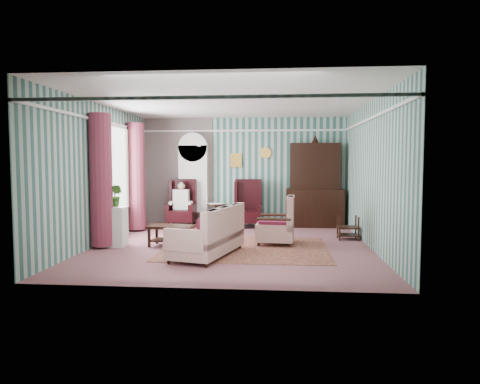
# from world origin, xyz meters

# --- Properties ---
(floor) EXTENTS (6.00, 6.00, 0.00)m
(floor) POSITION_xyz_m (0.00, 0.00, 0.00)
(floor) COLOR brown
(floor) RESTS_ON ground
(room_shell) EXTENTS (5.53, 6.02, 2.91)m
(room_shell) POSITION_xyz_m (-0.62, 0.18, 2.01)
(room_shell) COLOR #325C57
(room_shell) RESTS_ON ground
(bookcase) EXTENTS (0.80, 0.28, 2.24)m
(bookcase) POSITION_xyz_m (-1.35, 2.84, 1.12)
(bookcase) COLOR white
(bookcase) RESTS_ON floor
(dresser_hutch) EXTENTS (1.50, 0.56, 2.36)m
(dresser_hutch) POSITION_xyz_m (1.90, 2.72, 1.18)
(dresser_hutch) COLOR black
(dresser_hutch) RESTS_ON floor
(wingback_left) EXTENTS (0.76, 0.80, 1.25)m
(wingback_left) POSITION_xyz_m (-1.60, 2.45, 0.62)
(wingback_left) COLOR black
(wingback_left) RESTS_ON floor
(wingback_right) EXTENTS (0.76, 0.80, 1.25)m
(wingback_right) POSITION_xyz_m (0.15, 2.45, 0.62)
(wingback_right) COLOR black
(wingback_right) RESTS_ON floor
(seated_woman) EXTENTS (0.44, 0.40, 1.18)m
(seated_woman) POSITION_xyz_m (-1.60, 2.45, 0.59)
(seated_woman) COLOR silver
(seated_woman) RESTS_ON floor
(round_side_table) EXTENTS (0.50, 0.50, 0.60)m
(round_side_table) POSITION_xyz_m (-0.70, 2.60, 0.30)
(round_side_table) COLOR black
(round_side_table) RESTS_ON floor
(nest_table) EXTENTS (0.45, 0.38, 0.54)m
(nest_table) POSITION_xyz_m (2.47, 0.90, 0.27)
(nest_table) COLOR black
(nest_table) RESTS_ON floor
(plant_stand) EXTENTS (0.55, 0.35, 0.80)m
(plant_stand) POSITION_xyz_m (-2.40, -0.30, 0.40)
(plant_stand) COLOR white
(plant_stand) RESTS_ON floor
(rug) EXTENTS (3.20, 2.60, 0.01)m
(rug) POSITION_xyz_m (0.30, -0.30, 0.01)
(rug) COLOR #521B1C
(rug) RESTS_ON floor
(sofa) EXTENTS (1.35, 2.01, 1.07)m
(sofa) POSITION_xyz_m (-0.35, -1.00, 0.54)
(sofa) COLOR beige
(sofa) RESTS_ON floor
(floral_armchair) EXTENTS (0.84, 0.89, 0.96)m
(floral_armchair) POSITION_xyz_m (0.88, 0.20, 0.48)
(floral_armchair) COLOR #B7AA8E
(floral_armchair) RESTS_ON floor
(coffee_table) EXTENTS (0.96, 0.59, 0.42)m
(coffee_table) POSITION_xyz_m (-1.22, -0.17, 0.21)
(coffee_table) COLOR black
(coffee_table) RESTS_ON floor
(potted_plant_a) EXTENTS (0.51, 0.48, 0.45)m
(potted_plant_a) POSITION_xyz_m (-2.44, -0.39, 1.02)
(potted_plant_a) COLOR #26531A
(potted_plant_a) RESTS_ON plant_stand
(potted_plant_b) EXTENTS (0.30, 0.27, 0.44)m
(potted_plant_b) POSITION_xyz_m (-2.35, -0.17, 1.02)
(potted_plant_b) COLOR #22561A
(potted_plant_b) RESTS_ON plant_stand
(potted_plant_c) EXTENTS (0.24, 0.24, 0.40)m
(potted_plant_c) POSITION_xyz_m (-2.49, -0.24, 1.00)
(potted_plant_c) COLOR #295B1C
(potted_plant_c) RESTS_ON plant_stand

